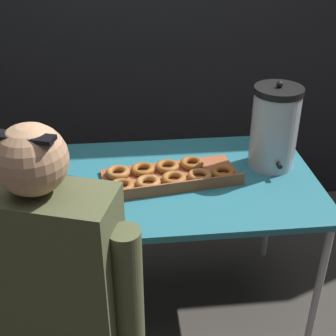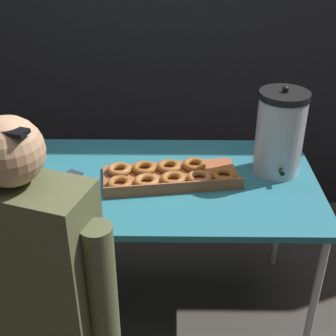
# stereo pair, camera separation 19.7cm
# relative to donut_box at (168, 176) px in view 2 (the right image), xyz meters

# --- Properties ---
(ground_plane) EXTENTS (12.00, 12.00, 0.00)m
(ground_plane) POSITION_rel_donut_box_xyz_m (-0.01, -0.00, -0.77)
(ground_plane) COLOR #3D3833
(folding_table) EXTENTS (1.29, 0.77, 0.75)m
(folding_table) POSITION_rel_donut_box_xyz_m (-0.01, -0.00, -0.07)
(folding_table) COLOR #236675
(folding_table) RESTS_ON ground
(donut_box) EXTENTS (0.61, 0.33, 0.05)m
(donut_box) POSITION_rel_donut_box_xyz_m (0.00, 0.00, 0.00)
(donut_box) COLOR brown
(donut_box) RESTS_ON folding_table
(coffee_urn) EXTENTS (0.21, 0.24, 0.40)m
(coffee_urn) POSITION_rel_donut_box_xyz_m (0.47, 0.08, 0.16)
(coffee_urn) COLOR #B7B7BC
(coffee_urn) RESTS_ON folding_table
(cell_phone) EXTENTS (0.13, 0.16, 0.01)m
(cell_phone) POSITION_rel_donut_box_xyz_m (-0.44, -0.01, -0.02)
(cell_phone) COLOR #2D334C
(cell_phone) RESTS_ON folding_table
(person_seated) EXTENTS (0.56, 0.33, 1.31)m
(person_seated) POSITION_rel_donut_box_xyz_m (-0.42, -0.61, -0.15)
(person_seated) COLOR #33332D
(person_seated) RESTS_ON ground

